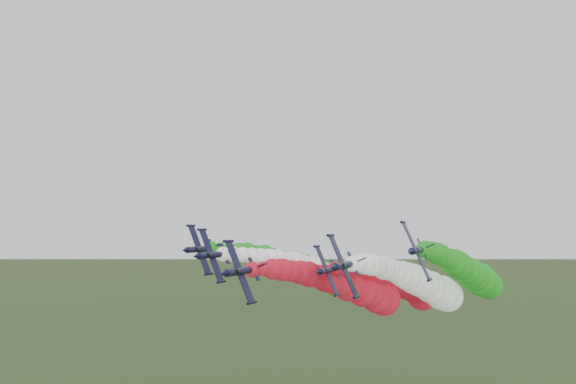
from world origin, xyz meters
name	(u,v)px	position (x,y,z in m)	size (l,w,h in m)	color
jet_lead	(355,289)	(1.72, 43.49, 39.00)	(12.50, 69.58, 18.75)	black
jet_inner_left	(322,275)	(-9.14, 52.89, 40.88)	(12.18, 69.26, 18.43)	black
jet_inner_right	(425,285)	(15.49, 49.27, 39.80)	(12.38, 69.45, 18.63)	black
jet_outer_left	(312,271)	(-14.48, 60.32, 41.10)	(12.96, 70.03, 19.21)	black
jet_outer_right	(471,274)	(24.05, 57.50, 41.92)	(12.03, 69.10, 18.28)	black
jet_trail	(400,285)	(6.27, 67.82, 37.74)	(12.84, 69.92, 19.09)	black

